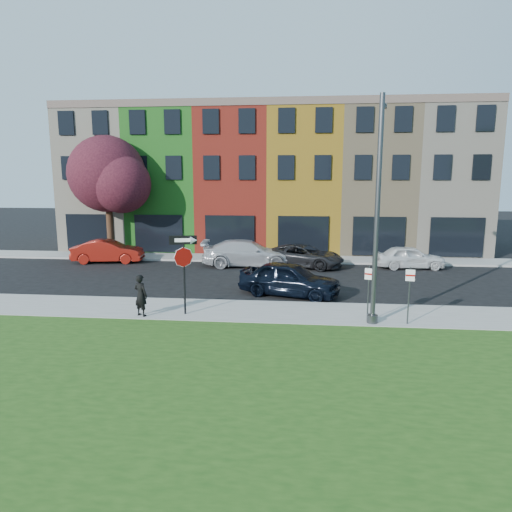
# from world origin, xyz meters

# --- Properties ---
(ground) EXTENTS (120.00, 120.00, 0.00)m
(ground) POSITION_xyz_m (0.00, 0.00, 0.00)
(ground) COLOR black
(ground) RESTS_ON ground
(sidewalk_near) EXTENTS (40.00, 3.00, 0.12)m
(sidewalk_near) POSITION_xyz_m (2.00, 3.00, 0.06)
(sidewalk_near) COLOR gray
(sidewalk_near) RESTS_ON ground
(sidewalk_far) EXTENTS (40.00, 2.40, 0.12)m
(sidewalk_far) POSITION_xyz_m (-3.00, 15.00, 0.06)
(sidewalk_far) COLOR gray
(sidewalk_far) RESTS_ON ground
(rowhouse_block) EXTENTS (30.00, 10.12, 10.00)m
(rowhouse_block) POSITION_xyz_m (-2.50, 21.18, 4.99)
(rowhouse_block) COLOR #BEB69D
(rowhouse_block) RESTS_ON ground
(stop_sign) EXTENTS (1.03, 0.27, 3.10)m
(stop_sign) POSITION_xyz_m (-4.63, 2.29, 2.32)
(stop_sign) COLOR black
(stop_sign) RESTS_ON sidewalk_near
(man) EXTENTS (0.89, 0.84, 1.63)m
(man) POSITION_xyz_m (-6.25, 1.90, 0.93)
(man) COLOR black
(man) RESTS_ON sidewalk_near
(sedan_near) EXTENTS (4.58, 5.73, 1.58)m
(sedan_near) POSITION_xyz_m (-0.64, 5.93, 0.79)
(sedan_near) COLOR black
(sedan_near) RESTS_ON ground
(parked_car_red) EXTENTS (2.77, 4.82, 1.45)m
(parked_car_red) POSITION_xyz_m (-12.36, 12.97, 0.72)
(parked_car_red) COLOR maroon
(parked_car_red) RESTS_ON ground
(parked_car_silver) EXTENTS (3.35, 5.95, 1.60)m
(parked_car_silver) POSITION_xyz_m (-3.40, 12.71, 0.80)
(parked_car_silver) COLOR #AEAEB3
(parked_car_silver) RESTS_ON ground
(parked_car_dark) EXTENTS (5.36, 6.30, 1.35)m
(parked_car_dark) POSITION_xyz_m (0.03, 12.79, 0.68)
(parked_car_dark) COLOR black
(parked_car_dark) RESTS_ON ground
(parked_car_white) EXTENTS (1.94, 4.12, 1.36)m
(parked_car_white) POSITION_xyz_m (6.35, 12.95, 0.68)
(parked_car_white) COLOR silver
(parked_car_white) RESTS_ON ground
(street_lamp) EXTENTS (0.77, 2.56, 8.12)m
(street_lamp) POSITION_xyz_m (2.56, 2.10, 4.21)
(street_lamp) COLOR #414346
(street_lamp) RESTS_ON sidewalk_near
(parking_sign_a) EXTENTS (0.31, 0.15, 2.11)m
(parking_sign_a) POSITION_xyz_m (2.35, 2.01, 1.44)
(parking_sign_a) COLOR #414346
(parking_sign_a) RESTS_ON sidewalk_near
(parking_sign_b) EXTENTS (0.32, 0.10, 2.12)m
(parking_sign_b) POSITION_xyz_m (3.78, 1.89, 1.45)
(parking_sign_b) COLOR #414346
(parking_sign_b) RESTS_ON sidewalk_near
(tree_purple) EXTENTS (6.09, 5.33, 7.99)m
(tree_purple) POSITION_xyz_m (-13.00, 15.24, 5.44)
(tree_purple) COLOR black
(tree_purple) RESTS_ON sidewalk_far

